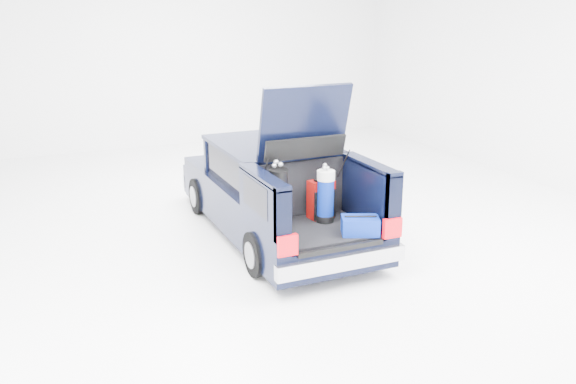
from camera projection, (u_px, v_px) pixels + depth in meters
name	position (u px, v px, depth m)	size (l,w,h in m)	color
ground	(275.00, 233.00, 9.65)	(14.00, 14.00, 0.00)	white
car	(272.00, 191.00, 9.55)	(1.87, 4.65, 2.47)	black
red_suitcase	(321.00, 199.00, 8.51)	(0.37, 0.26, 0.57)	#6B0503
black_golf_bag	(278.00, 198.00, 8.09)	(0.27, 0.33, 0.92)	black
blue_golf_bag	(326.00, 196.00, 8.32)	(0.29, 0.29, 0.82)	black
blue_duffel	(360.00, 225.00, 7.94)	(0.57, 0.48, 0.25)	navy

